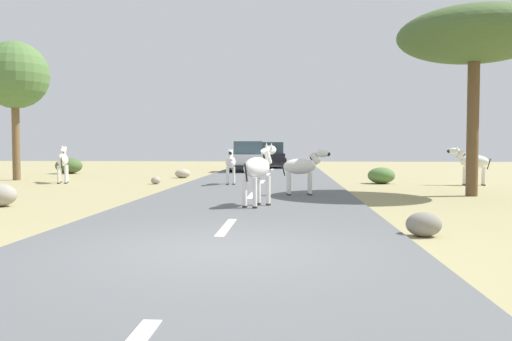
{
  "coord_description": "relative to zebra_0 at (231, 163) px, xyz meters",
  "views": [
    {
      "loc": [
        1.02,
        -7.17,
        1.48
      ],
      "look_at": [
        -0.05,
        9.12,
        0.74
      ],
      "focal_mm": 36.61,
      "sensor_mm": 36.0,
      "label": 1
    }
  ],
  "objects": [
    {
      "name": "zebra_2",
      "position": [
        1.5,
        -7.19,
        0.09
      ],
      "size": [
        0.91,
        1.53,
        1.53
      ],
      "rotation": [
        0.0,
        0.0,
        5.86
      ],
      "color": "silver",
      "rests_on": "road"
    },
    {
      "name": "road",
      "position": [
        1.13,
        -12.5,
        -0.85
      ],
      "size": [
        6.0,
        64.0,
        0.05
      ],
      "primitive_type": "cube",
      "color": "#56595B",
      "rests_on": "ground_plane"
    },
    {
      "name": "tree_1",
      "position": [
        7.7,
        -3.67,
        3.87
      ],
      "size": [
        4.5,
        4.5,
        5.57
      ],
      "color": "brown",
      "rests_on": "ground_plane"
    },
    {
      "name": "lane_markings",
      "position": [
        1.13,
        -13.5,
        -0.82
      ],
      "size": [
        0.16,
        56.0,
        0.01
      ],
      "color": "silver",
      "rests_on": "road"
    },
    {
      "name": "rock_2",
      "position": [
        -3.05,
        0.62,
        -0.73
      ],
      "size": [
        0.38,
        0.4,
        0.3
      ],
      "primitive_type": "ellipsoid",
      "color": "gray",
      "rests_on": "ground_plane"
    },
    {
      "name": "car_0",
      "position": [
        0.94,
        16.3,
        -0.02
      ],
      "size": [
        2.18,
        4.42,
        1.74
      ],
      "rotation": [
        0.0,
        0.0,
        3.19
      ],
      "color": "black",
      "rests_on": "road"
    },
    {
      "name": "rock_1",
      "position": [
        -2.83,
        4.71,
        -0.66
      ],
      "size": [
        0.72,
        0.56,
        0.42
      ],
      "primitive_type": "ellipsoid",
      "color": "#A89E8C",
      "rests_on": "ground_plane"
    },
    {
      "name": "zebra_1",
      "position": [
        2.61,
        -4.2,
        0.01
      ],
      "size": [
        1.48,
        0.5,
        1.39
      ],
      "rotation": [
        0.0,
        0.0,
        4.84
      ],
      "color": "silver",
      "rests_on": "road"
    },
    {
      "name": "ground_plane",
      "position": [
        1.24,
        -12.5,
        -0.87
      ],
      "size": [
        90.0,
        90.0,
        0.0
      ],
      "primitive_type": "plane",
      "color": "#998E60"
    },
    {
      "name": "tree_3",
      "position": [
        -9.85,
        2.66,
        3.72
      ],
      "size": [
        2.94,
        2.94,
        6.11
      ],
      "color": "brown",
      "rests_on": "ground_plane"
    },
    {
      "name": "zebra_0",
      "position": [
        0.0,
        0.0,
        0.0
      ],
      "size": [
        0.48,
        1.46,
        1.38
      ],
      "rotation": [
        0.0,
        0.0,
        3.24
      ],
      "color": "silver",
      "rests_on": "road"
    },
    {
      "name": "bush_1",
      "position": [
        -9.86,
        8.16,
        -0.44
      ],
      "size": [
        1.45,
        1.31,
        0.87
      ],
      "primitive_type": "ellipsoid",
      "color": "#425B2D",
      "rests_on": "ground_plane"
    },
    {
      "name": "rock_0",
      "position": [
        4.46,
        -10.98,
        -0.67
      ],
      "size": [
        0.59,
        0.45,
        0.41
      ],
      "primitive_type": "ellipsoid",
      "color": "gray",
      "rests_on": "ground_plane"
    },
    {
      "name": "zebra_3",
      "position": [
        9.2,
        0.76,
        0.02
      ],
      "size": [
        1.59,
        0.58,
        1.5
      ],
      "rotation": [
        0.0,
        0.0,
        1.4
      ],
      "color": "silver",
      "rests_on": "ground_plane"
    },
    {
      "name": "zebra_4",
      "position": [
        -6.99,
        0.98,
        0.05
      ],
      "size": [
        0.8,
        1.58,
        1.55
      ],
      "rotation": [
        0.0,
        0.0,
        0.34
      ],
      "color": "silver",
      "rests_on": "ground_plane"
    },
    {
      "name": "car_1",
      "position": [
        -0.18,
        10.7,
        -0.02
      ],
      "size": [
        2.21,
        4.43,
        1.74
      ],
      "rotation": [
        0.0,
        0.0,
        3.2
      ],
      "color": "silver",
      "rests_on": "road"
    },
    {
      "name": "bush_0",
      "position": [
        5.91,
        1.48,
        -0.55
      ],
      "size": [
        1.09,
        0.98,
        0.65
      ],
      "primitive_type": "ellipsoid",
      "color": "#4C7038",
      "rests_on": "ground_plane"
    }
  ]
}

